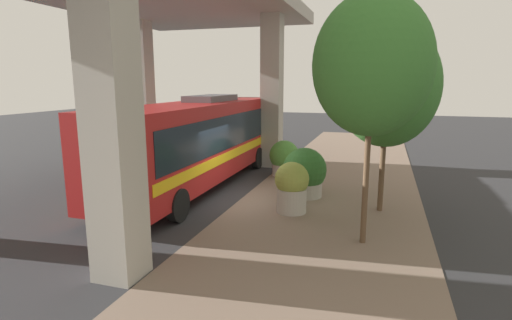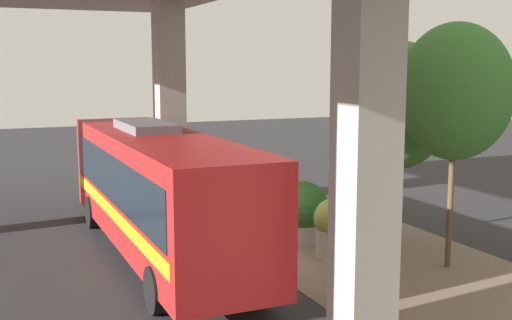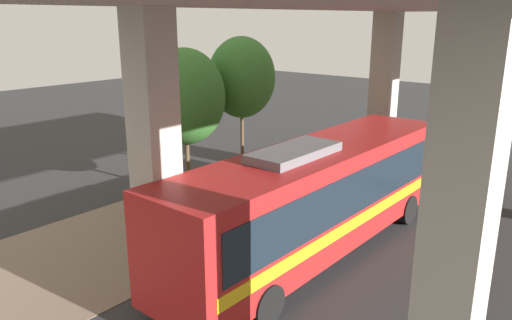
{
  "view_description": "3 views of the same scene",
  "coord_description": "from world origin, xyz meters",
  "px_view_note": "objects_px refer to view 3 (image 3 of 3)",
  "views": [
    {
      "loc": [
        -4.57,
        12.5,
        4.05
      ],
      "look_at": [
        0.11,
        -2.2,
        1.01
      ],
      "focal_mm": 28.0,
      "sensor_mm": 36.0,
      "label": 1
    },
    {
      "loc": [
        6.48,
        14.94,
        5.07
      ],
      "look_at": [
        -0.85,
        -1.77,
        2.37
      ],
      "focal_mm": 45.0,
      "sensor_mm": 36.0,
      "label": 2
    },
    {
      "loc": [
        9.58,
        -13.03,
        6.84
      ],
      "look_at": [
        -1.2,
        -0.18,
        2.03
      ],
      "focal_mm": 35.0,
      "sensor_mm": 36.0,
      "label": 3
    }
  ],
  "objects_px": {
    "planter_back": "(220,194)",
    "planter_middle": "(255,181)",
    "planter_front": "(186,234)",
    "street_tree_near": "(185,97)",
    "street_tree_far": "(242,78)",
    "fire_hydrant": "(212,219)",
    "bus": "(316,194)"
  },
  "relations": [
    {
      "from": "fire_hydrant",
      "to": "planter_front",
      "type": "xyz_separation_m",
      "value": [
        0.7,
        -1.76,
        0.29
      ]
    },
    {
      "from": "planter_front",
      "to": "street_tree_far",
      "type": "distance_m",
      "value": 8.43
    },
    {
      "from": "bus",
      "to": "street_tree_near",
      "type": "relative_size",
      "value": 1.98
    },
    {
      "from": "fire_hydrant",
      "to": "street_tree_far",
      "type": "distance_m",
      "value": 6.95
    },
    {
      "from": "planter_back",
      "to": "street_tree_far",
      "type": "xyz_separation_m",
      "value": [
        -2.23,
        3.69,
        3.57
      ]
    },
    {
      "from": "bus",
      "to": "fire_hydrant",
      "type": "distance_m",
      "value": 3.8
    },
    {
      "from": "planter_back",
      "to": "street_tree_near",
      "type": "distance_m",
      "value": 4.12
    },
    {
      "from": "fire_hydrant",
      "to": "planter_back",
      "type": "bearing_deg",
      "value": 122.79
    },
    {
      "from": "planter_front",
      "to": "planter_back",
      "type": "height_order",
      "value": "planter_back"
    },
    {
      "from": "fire_hydrant",
      "to": "street_tree_near",
      "type": "relative_size",
      "value": 0.17
    },
    {
      "from": "fire_hydrant",
      "to": "planter_middle",
      "type": "distance_m",
      "value": 3.16
    },
    {
      "from": "planter_middle",
      "to": "street_tree_near",
      "type": "bearing_deg",
      "value": -159.13
    },
    {
      "from": "street_tree_near",
      "to": "street_tree_far",
      "type": "relative_size",
      "value": 0.94
    },
    {
      "from": "bus",
      "to": "fire_hydrant",
      "type": "bearing_deg",
      "value": -165.51
    },
    {
      "from": "planter_front",
      "to": "street_tree_near",
      "type": "relative_size",
      "value": 0.27
    },
    {
      "from": "fire_hydrant",
      "to": "planter_front",
      "type": "relative_size",
      "value": 0.61
    },
    {
      "from": "bus",
      "to": "planter_middle",
      "type": "distance_m",
      "value": 4.79
    },
    {
      "from": "planter_middle",
      "to": "street_tree_near",
      "type": "height_order",
      "value": "street_tree_near"
    },
    {
      "from": "bus",
      "to": "fire_hydrant",
      "type": "xyz_separation_m",
      "value": [
        -3.42,
        -0.88,
        -1.42
      ]
    },
    {
      "from": "street_tree_near",
      "to": "planter_back",
      "type": "bearing_deg",
      "value": -18.34
    },
    {
      "from": "fire_hydrant",
      "to": "planter_middle",
      "type": "bearing_deg",
      "value": 103.28
    },
    {
      "from": "bus",
      "to": "planter_back",
      "type": "height_order",
      "value": "bus"
    },
    {
      "from": "street_tree_far",
      "to": "planter_front",
      "type": "bearing_deg",
      "value": -60.94
    },
    {
      "from": "planter_back",
      "to": "street_tree_far",
      "type": "height_order",
      "value": "street_tree_far"
    },
    {
      "from": "planter_back",
      "to": "planter_middle",
      "type": "bearing_deg",
      "value": 88.79
    },
    {
      "from": "street_tree_near",
      "to": "bus",
      "type": "bearing_deg",
      "value": -9.72
    },
    {
      "from": "fire_hydrant",
      "to": "planter_front",
      "type": "bearing_deg",
      "value": -68.42
    },
    {
      "from": "fire_hydrant",
      "to": "bus",
      "type": "bearing_deg",
      "value": 14.49
    },
    {
      "from": "fire_hydrant",
      "to": "planter_middle",
      "type": "relative_size",
      "value": 0.59
    },
    {
      "from": "street_tree_far",
      "to": "planter_middle",
      "type": "bearing_deg",
      "value": -38.71
    },
    {
      "from": "bus",
      "to": "planter_middle",
      "type": "bearing_deg",
      "value": 152.3
    },
    {
      "from": "planter_front",
      "to": "street_tree_near",
      "type": "bearing_deg",
      "value": 136.88
    }
  ]
}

